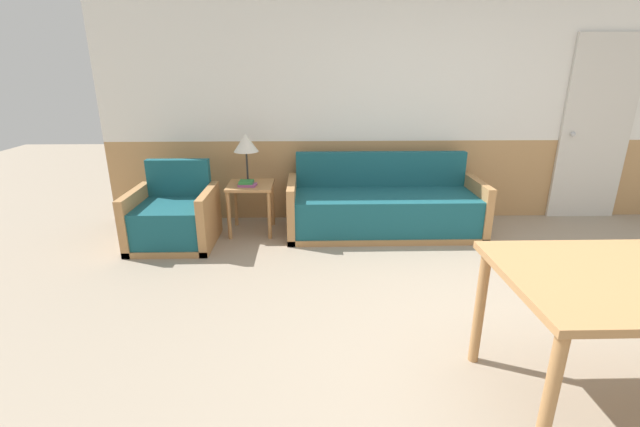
{
  "coord_description": "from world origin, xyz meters",
  "views": [
    {
      "loc": [
        -1.27,
        -2.3,
        1.71
      ],
      "look_at": [
        -1.19,
        1.09,
        0.56
      ],
      "focal_mm": 24.0,
      "sensor_mm": 36.0,
      "label": 1
    }
  ],
  "objects_px": {
    "armchair": "(174,219)",
    "table_lamp": "(246,144)",
    "side_table": "(251,193)",
    "couch": "(384,209)"
  },
  "relations": [
    {
      "from": "armchair",
      "to": "table_lamp",
      "type": "distance_m",
      "value": 1.07
    },
    {
      "from": "side_table",
      "to": "table_lamp",
      "type": "bearing_deg",
      "value": 113.21
    },
    {
      "from": "armchair",
      "to": "side_table",
      "type": "bearing_deg",
      "value": 19.19
    },
    {
      "from": "side_table",
      "to": "table_lamp",
      "type": "xyz_separation_m",
      "value": [
        -0.04,
        0.08,
        0.52
      ]
    },
    {
      "from": "side_table",
      "to": "table_lamp",
      "type": "distance_m",
      "value": 0.53
    },
    {
      "from": "couch",
      "to": "armchair",
      "type": "distance_m",
      "value": 2.2
    },
    {
      "from": "couch",
      "to": "table_lamp",
      "type": "distance_m",
      "value": 1.63
    },
    {
      "from": "table_lamp",
      "to": "armchair",
      "type": "bearing_deg",
      "value": -150.78
    },
    {
      "from": "couch",
      "to": "armchair",
      "type": "bearing_deg",
      "value": -173.13
    },
    {
      "from": "armchair",
      "to": "table_lamp",
      "type": "height_order",
      "value": "table_lamp"
    }
  ]
}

